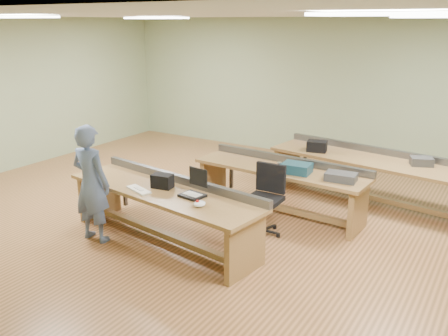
{
  "coord_description": "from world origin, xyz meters",
  "views": [
    {
      "loc": [
        3.62,
        -5.82,
        2.91
      ],
      "look_at": [
        0.34,
        -0.6,
        1.0
      ],
      "focal_mm": 38.0,
      "sensor_mm": 36.0,
      "label": 1
    }
  ],
  "objects": [
    {
      "name": "drinks_can",
      "position": [
        0.69,
        0.42,
        0.81
      ],
      "size": [
        0.09,
        0.09,
        0.13
      ],
      "primitive_type": "cylinder",
      "rotation": [
        0.0,
        0.0,
        -0.29
      ],
      "color": "silver",
      "rests_on": "workbench_mid"
    },
    {
      "name": "camera_bag",
      "position": [
        -0.31,
        -1.13,
        0.84
      ],
      "size": [
        0.3,
        0.22,
        0.19
      ],
      "primitive_type": "cube",
      "rotation": [
        0.0,
        0.0,
        0.16
      ],
      "color": "black",
      "rests_on": "workbench_front"
    },
    {
      "name": "parts_bin_teal",
      "position": [
        0.96,
        0.45,
        0.82
      ],
      "size": [
        0.44,
        0.34,
        0.15
      ],
      "primitive_type": "cube",
      "rotation": [
        0.0,
        0.0,
        0.08
      ],
      "color": "#153745",
      "rests_on": "workbench_mid"
    },
    {
      "name": "keyboard",
      "position": [
        -0.5,
        -1.39,
        0.76
      ],
      "size": [
        0.45,
        0.27,
        0.02
      ],
      "primitive_type": "cube",
      "rotation": [
        0.0,
        0.0,
        -0.32
      ],
      "color": "silver",
      "rests_on": "workbench_front"
    },
    {
      "name": "laptop_screen",
      "position": [
        0.25,
        -1.08,
        0.99
      ],
      "size": [
        0.3,
        0.05,
        0.24
      ],
      "primitive_type": "cube",
      "rotation": [
        0.0,
        0.0,
        -0.13
      ],
      "color": "black",
      "rests_on": "laptop_base"
    },
    {
      "name": "laptop_base",
      "position": [
        0.24,
        -1.2,
        0.77
      ],
      "size": [
        0.33,
        0.29,
        0.03
      ],
      "primitive_type": "cube",
      "rotation": [
        0.0,
        0.0,
        -0.13
      ],
      "color": "black",
      "rests_on": "workbench_front"
    },
    {
      "name": "tray_back",
      "position": [
        2.46,
        1.84,
        0.82
      ],
      "size": [
        0.4,
        0.35,
        0.13
      ],
      "primitive_type": "cube",
      "rotation": [
        0.0,
        0.0,
        0.4
      ],
      "color": "#323234",
      "rests_on": "workbench_back"
    },
    {
      "name": "workbench_back",
      "position": [
        1.63,
        1.84,
        0.57
      ],
      "size": [
        3.35,
        1.3,
        0.86
      ],
      "rotation": [
        0.0,
        0.0,
        -0.13
      ],
      "color": "olive",
      "rests_on": "floor"
    },
    {
      "name": "floor",
      "position": [
        0.0,
        0.0,
        0.0
      ],
      "size": [
        10.0,
        10.0,
        0.0
      ],
      "primitive_type": "plane",
      "color": "#A4693E",
      "rests_on": "ground"
    },
    {
      "name": "parts_bin_grey",
      "position": [
        1.64,
        0.44,
        0.81
      ],
      "size": [
        0.45,
        0.31,
        0.12
      ],
      "primitive_type": "cube",
      "rotation": [
        0.0,
        0.0,
        0.1
      ],
      "color": "#323234",
      "rests_on": "workbench_mid"
    },
    {
      "name": "trackball_mouse",
      "position": [
        0.51,
        -1.42,
        0.79
      ],
      "size": [
        0.19,
        0.2,
        0.07
      ],
      "primitive_type": "ellipsoid",
      "rotation": [
        0.0,
        0.0,
        0.34
      ],
      "color": "white",
      "rests_on": "workbench_front"
    },
    {
      "name": "wall_left",
      "position": [
        -5.0,
        0.0,
        1.5
      ],
      "size": [
        0.04,
        8.0,
        3.0
      ],
      "primitive_type": "cube",
      "color": "#90A57D",
      "rests_on": "floor"
    },
    {
      "name": "workbench_front",
      "position": [
        -0.25,
        -1.17,
        0.56
      ],
      "size": [
        3.11,
        1.2,
        0.86
      ],
      "rotation": [
        0.0,
        0.0,
        -0.13
      ],
      "color": "olive",
      "rests_on": "floor"
    },
    {
      "name": "fluor_panels",
      "position": [
        0.0,
        0.0,
        2.97
      ],
      "size": [
        6.2,
        3.5,
        0.03
      ],
      "color": "white",
      "rests_on": "ceiling"
    },
    {
      "name": "wall_back",
      "position": [
        0.0,
        4.0,
        1.5
      ],
      "size": [
        10.0,
        0.04,
        3.0
      ],
      "primitive_type": "cube",
      "color": "#90A57D",
      "rests_on": "floor"
    },
    {
      "name": "task_chair",
      "position": [
        0.79,
        -0.21,
        0.36
      ],
      "size": [
        0.55,
        0.55,
        0.99
      ],
      "rotation": [
        0.0,
        0.0,
        0.02
      ],
      "color": "black",
      "rests_on": "floor"
    },
    {
      "name": "ceiling",
      "position": [
        0.0,
        0.0,
        3.0
      ],
      "size": [
        10.0,
        10.0,
        0.0
      ],
      "primitive_type": "plane",
      "color": "silver",
      "rests_on": "wall_back"
    },
    {
      "name": "workbench_mid",
      "position": [
        0.65,
        0.58,
        0.55
      ],
      "size": [
        2.79,
        0.88,
        0.86
      ],
      "rotation": [
        0.0,
        0.0,
        -0.05
      ],
      "color": "olive",
      "rests_on": "floor"
    },
    {
      "name": "storage_box_back",
      "position": [
        0.76,
        1.76,
        0.84
      ],
      "size": [
        0.37,
        0.3,
        0.19
      ],
      "primitive_type": "cube",
      "rotation": [
        0.0,
        0.0,
        0.21
      ],
      "color": "black",
      "rests_on": "workbench_back"
    },
    {
      "name": "person",
      "position": [
        -1.11,
        -1.66,
        0.82
      ],
      "size": [
        0.61,
        0.42,
        1.63
      ],
      "primitive_type": "imported",
      "rotation": [
        0.0,
        0.0,
        3.18
      ],
      "color": "slate",
      "rests_on": "floor"
    },
    {
      "name": "mug",
      "position": [
        0.87,
        0.58,
        0.8
      ],
      "size": [
        0.12,
        0.12,
        0.09
      ],
      "primitive_type": "imported",
      "rotation": [
        0.0,
        0.0,
        -0.06
      ],
      "color": "#323234",
      "rests_on": "workbench_mid"
    }
  ]
}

